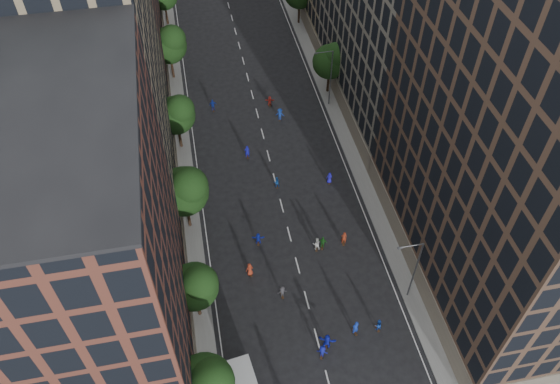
# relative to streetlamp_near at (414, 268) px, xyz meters

# --- Properties ---
(ground) EXTENTS (240.00, 240.00, 0.00)m
(ground) POSITION_rel_streetlamp_near_xyz_m (-10.37, 28.00, -5.17)
(ground) COLOR black
(ground) RESTS_ON ground
(sidewalk_left) EXTENTS (4.00, 105.00, 0.15)m
(sidewalk_left) POSITION_rel_streetlamp_near_xyz_m (-22.37, 35.50, -5.09)
(sidewalk_left) COLOR slate
(sidewalk_left) RESTS_ON ground
(sidewalk_right) EXTENTS (4.00, 105.00, 0.15)m
(sidewalk_right) POSITION_rel_streetlamp_near_xyz_m (1.63, 35.50, -5.09)
(sidewalk_right) COLOR slate
(sidewalk_right) RESTS_ON ground
(bldg_left_a) EXTENTS (14.00, 22.00, 30.00)m
(bldg_left_a) POSITION_rel_streetlamp_near_xyz_m (-29.37, -1.00, 9.83)
(bldg_left_a) COLOR #5A2D22
(bldg_left_a) RESTS_ON ground
(bldg_left_b) EXTENTS (14.00, 26.00, 34.00)m
(bldg_left_b) POSITION_rel_streetlamp_near_xyz_m (-29.37, 23.00, 11.83)
(bldg_left_b) COLOR #7E6F53
(bldg_left_b) RESTS_ON ground
(bldg_right_a) EXTENTS (14.00, 30.00, 36.00)m
(bldg_right_a) POSITION_rel_streetlamp_near_xyz_m (8.63, 3.00, 12.83)
(bldg_right_a) COLOR #4A3527
(bldg_right_a) RESTS_ON ground
(tree_left_0) EXTENTS (5.20, 5.20, 8.83)m
(tree_left_0) POSITION_rel_streetlamp_near_xyz_m (-21.38, -8.15, 0.79)
(tree_left_0) COLOR black
(tree_left_0) RESTS_ON ground
(tree_left_1) EXTENTS (4.80, 4.80, 8.21)m
(tree_left_1) POSITION_rel_streetlamp_near_xyz_m (-21.39, 1.86, 0.38)
(tree_left_1) COLOR black
(tree_left_1) RESTS_ON ground
(tree_left_2) EXTENTS (5.60, 5.60, 9.45)m
(tree_left_2) POSITION_rel_streetlamp_near_xyz_m (-21.36, 13.83, 1.19)
(tree_left_2) COLOR black
(tree_left_2) RESTS_ON ground
(tree_left_3) EXTENTS (5.00, 5.00, 8.58)m
(tree_left_3) POSITION_rel_streetlamp_near_xyz_m (-21.38, 27.85, 0.65)
(tree_left_3) COLOR black
(tree_left_3) RESTS_ON ground
(tree_left_4) EXTENTS (5.40, 5.40, 9.08)m
(tree_left_4) POSITION_rel_streetlamp_near_xyz_m (-21.37, 43.84, 0.93)
(tree_left_4) COLOR black
(tree_left_4) RESTS_ON ground
(tree_right_a) EXTENTS (5.00, 5.00, 8.39)m
(tree_right_a) POSITION_rel_streetlamp_near_xyz_m (1.02, 35.85, 0.46)
(tree_right_a) COLOR black
(tree_right_a) RESTS_ON ground
(streetlamp_near) EXTENTS (2.64, 0.22, 9.06)m
(streetlamp_near) POSITION_rel_streetlamp_near_xyz_m (0.00, 0.00, 0.00)
(streetlamp_near) COLOR #595B60
(streetlamp_near) RESTS_ON ground
(streetlamp_far) EXTENTS (2.64, 0.22, 9.06)m
(streetlamp_far) POSITION_rel_streetlamp_near_xyz_m (0.00, 33.00, 0.00)
(streetlamp_far) COLOR #595B60
(streetlamp_far) RESTS_ON ground
(skater_1) EXTENTS (0.81, 0.65, 1.95)m
(skater_1) POSITION_rel_streetlamp_near_xyz_m (-6.49, -3.09, -4.20)
(skater_1) COLOR #1532AD
(skater_1) RESTS_ON ground
(skater_2) EXTENTS (0.86, 0.72, 1.57)m
(skater_2) POSITION_rel_streetlamp_near_xyz_m (-4.15, -3.16, -4.38)
(skater_2) COLOR #1643B7
(skater_2) RESTS_ON ground
(skater_3) EXTENTS (1.23, 1.01, 1.66)m
(skater_3) POSITION_rel_streetlamp_near_xyz_m (-10.34, -4.88, -4.34)
(skater_3) COLOR #11178E
(skater_3) RESTS_ON ground
(skater_5) EXTENTS (1.88, 1.26, 1.94)m
(skater_5) POSITION_rel_streetlamp_near_xyz_m (-9.65, -3.97, -4.20)
(skater_5) COLOR #1722BE
(skater_5) RESTS_ON ground
(skater_6) EXTENTS (0.99, 0.79, 1.76)m
(skater_6) POSITION_rel_streetlamp_near_xyz_m (-15.73, 5.88, -4.29)
(skater_6) COLOR #A2311B
(skater_6) RESTS_ON ground
(skater_7) EXTENTS (0.73, 0.53, 1.85)m
(skater_7) POSITION_rel_streetlamp_near_xyz_m (-4.56, 8.03, -4.24)
(skater_7) COLOR maroon
(skater_7) RESTS_ON ground
(skater_8) EXTENTS (0.95, 0.78, 1.79)m
(skater_8) POSITION_rel_streetlamp_near_xyz_m (-7.81, 7.83, -4.27)
(skater_8) COLOR silver
(skater_8) RESTS_ON ground
(skater_9) EXTENTS (1.03, 0.63, 1.54)m
(skater_9) POSITION_rel_streetlamp_near_xyz_m (-12.82, 2.51, -4.40)
(skater_9) COLOR #37363B
(skater_9) RESTS_ON ground
(skater_10) EXTENTS (1.12, 0.82, 1.77)m
(skater_10) POSITION_rel_streetlamp_near_xyz_m (-7.06, 7.89, -4.28)
(skater_10) COLOR #1B5C1B
(skater_10) RESTS_ON ground
(skater_11) EXTENTS (1.53, 0.70, 1.59)m
(skater_11) POSITION_rel_streetlamp_near_xyz_m (-14.12, 9.90, -4.37)
(skater_11) COLOR #1526B0
(skater_11) RESTS_ON ground
(skater_12) EXTENTS (0.83, 0.59, 1.60)m
(skater_12) POSITION_rel_streetlamp_near_xyz_m (-3.72, 17.67, -4.37)
(skater_12) COLOR #1B15B1
(skater_12) RESTS_ON ground
(skater_13) EXTENTS (0.75, 0.54, 1.91)m
(skater_13) POSITION_rel_streetlamp_near_xyz_m (-13.15, 24.27, -4.21)
(skater_13) COLOR #1415A6
(skater_13) RESTS_ON ground
(skater_14) EXTENTS (0.77, 0.61, 1.56)m
(skater_14) POSITION_rel_streetlamp_near_xyz_m (-10.39, 18.26, -4.39)
(skater_14) COLOR #124297
(skater_14) RESTS_ON ground
(skater_15) EXTENTS (1.34, 1.02, 1.84)m
(skater_15) POSITION_rel_streetlamp_near_xyz_m (-7.43, 31.00, -4.25)
(skater_15) COLOR #1437A3
(skater_15) RESTS_ON ground
(skater_16) EXTENTS (1.08, 0.48, 1.83)m
(skater_16) POSITION_rel_streetlamp_near_xyz_m (-16.47, 34.91, -4.26)
(skater_16) COLOR navy
(skater_16) RESTS_ON ground
(skater_17) EXTENTS (1.48, 0.72, 1.53)m
(skater_17) POSITION_rel_streetlamp_near_xyz_m (-8.27, 34.44, -4.40)
(skater_17) COLOR #A4231B
(skater_17) RESTS_ON ground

